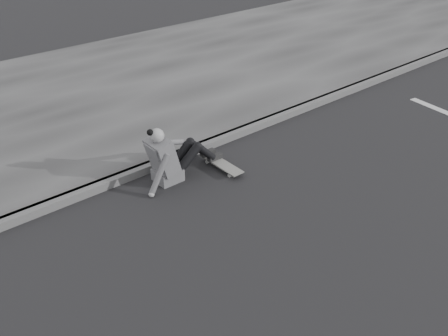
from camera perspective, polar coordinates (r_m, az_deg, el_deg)
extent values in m
plane|color=black|center=(6.96, 15.86, -3.92)|extent=(80.00, 80.00, 0.00)
cube|color=#525252|center=(8.37, 1.70, 4.09)|extent=(24.00, 0.16, 0.12)
cube|color=#3B3B3B|center=(10.63, -9.25, 9.71)|extent=(24.00, 6.00, 0.12)
cylinder|color=gray|center=(7.23, 0.61, -0.88)|extent=(0.03, 0.05, 0.05)
cylinder|color=gray|center=(7.32, 1.51, -0.48)|extent=(0.03, 0.05, 0.05)
cylinder|color=gray|center=(7.58, -1.93, 0.72)|extent=(0.03, 0.05, 0.05)
cylinder|color=gray|center=(7.66, -1.05, 1.08)|extent=(0.03, 0.05, 0.05)
cube|color=#323234|center=(7.26, 1.07, -0.49)|extent=(0.16, 0.04, 0.03)
cube|color=#323234|center=(7.61, -1.49, 1.08)|extent=(0.16, 0.04, 0.03)
cube|color=slate|center=(7.42, -0.24, 0.48)|extent=(0.20, 0.78, 0.02)
cube|color=#57575A|center=(7.19, -6.44, -0.75)|extent=(0.36, 0.34, 0.18)
cube|color=#57575A|center=(6.98, -7.08, 1.43)|extent=(0.37, 0.40, 0.57)
cube|color=#57575A|center=(6.86, -8.04, 1.96)|extent=(0.14, 0.30, 0.20)
cylinder|color=#999999|center=(6.84, -7.55, 3.05)|extent=(0.09, 0.09, 0.08)
sphere|color=#999999|center=(6.80, -7.68, 3.69)|extent=(0.20, 0.20, 0.20)
sphere|color=black|center=(6.74, -8.45, 4.05)|extent=(0.09, 0.09, 0.09)
cylinder|color=black|center=(7.17, -4.05, 1.13)|extent=(0.43, 0.13, 0.39)
cylinder|color=black|center=(7.30, -4.89, 1.67)|extent=(0.43, 0.13, 0.39)
cylinder|color=black|center=(7.33, -2.16, 1.85)|extent=(0.35, 0.11, 0.36)
cylinder|color=black|center=(7.45, -3.01, 2.36)|extent=(0.35, 0.11, 0.36)
sphere|color=black|center=(7.19, -3.03, 2.48)|extent=(0.13, 0.13, 0.13)
sphere|color=black|center=(7.32, -3.88, 3.00)|extent=(0.13, 0.13, 0.13)
cube|color=black|center=(7.50, -1.02, 1.24)|extent=(0.24, 0.08, 0.07)
cube|color=black|center=(7.63, -1.87, 1.75)|extent=(0.24, 0.08, 0.07)
cylinder|color=#57575A|center=(6.81, -7.42, -0.80)|extent=(0.38, 0.08, 0.58)
sphere|color=#999999|center=(6.87, -8.28, -3.02)|extent=(0.08, 0.08, 0.08)
cylinder|color=#57575A|center=(7.18, -6.22, 2.94)|extent=(0.48, 0.08, 0.21)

